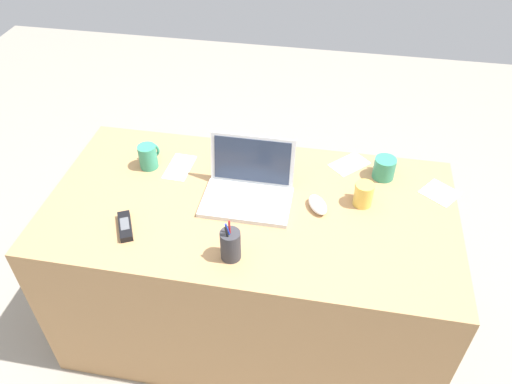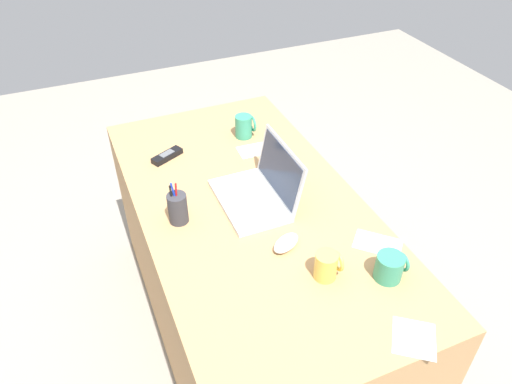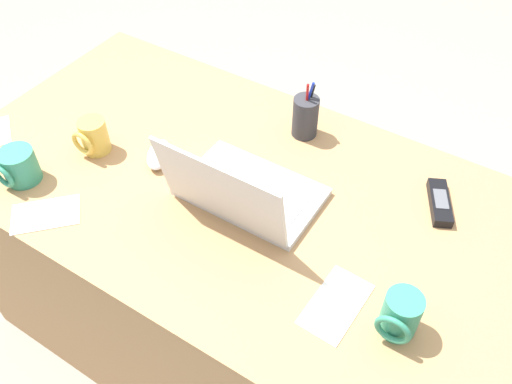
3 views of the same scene
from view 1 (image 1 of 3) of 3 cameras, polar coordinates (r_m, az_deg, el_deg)
name	(u,v)px [view 1 (image 1 of 3)]	position (r m, az deg, el deg)	size (l,w,h in m)	color
ground_plane	(251,319)	(2.47, -0.54, -14.33)	(6.00, 6.00, 0.00)	gray
desk	(251,268)	(2.17, -0.61, -8.73)	(1.57, 0.81, 0.75)	tan
laptop	(248,189)	(1.90, -0.90, 0.37)	(0.34, 0.26, 0.22)	silver
computer_mouse	(318,205)	(1.89, 7.10, -1.45)	(0.06, 0.11, 0.04)	white
coffee_mug_white	(148,156)	(2.10, -12.27, 4.07)	(0.08, 0.09, 0.10)	#338C6B
coffee_mug_tall	(364,194)	(1.92, 12.25, -0.18)	(0.07, 0.08, 0.09)	#E0BC4C
coffee_mug_spare	(384,168)	(2.07, 14.52, 2.73)	(0.09, 0.10, 0.09)	#338C6B
cordless_phone	(125,226)	(1.86, -14.80, -3.82)	(0.10, 0.15, 0.03)	black
pen_holder	(231,245)	(1.67, -2.94, -6.08)	(0.07, 0.07, 0.17)	#333338
paper_note_near_laptop	(440,193)	(2.08, 20.38, -0.09)	(0.13, 0.12, 0.00)	white
paper_note_left	(180,167)	(2.10, -8.76, 2.84)	(0.10, 0.17, 0.00)	white
paper_note_right	(349,164)	(2.13, 10.67, 3.16)	(0.10, 0.16, 0.00)	white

